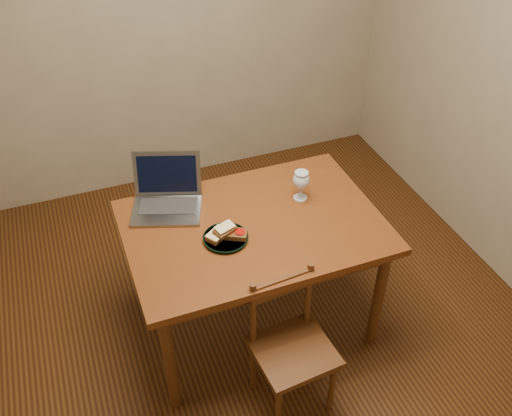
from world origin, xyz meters
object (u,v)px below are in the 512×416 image
object	(u,v)px
table	(254,237)
milk_glass	(301,185)
laptop	(167,193)
plate	(226,238)
chair	(292,342)

from	to	relation	value
table	milk_glass	bearing A→B (deg)	19.78
milk_glass	laptop	size ratio (longest dim) A/B	0.39
plate	laptop	distance (m)	0.43
table	laptop	distance (m)	0.51
milk_glass	table	bearing A→B (deg)	-160.22
laptop	milk_glass	bearing A→B (deg)	2.08
chair	plate	size ratio (longest dim) A/B	1.75
plate	laptop	bearing A→B (deg)	116.94
plate	milk_glass	size ratio (longest dim) A/B	1.31
chair	milk_glass	world-z (taller)	milk_glass
table	milk_glass	size ratio (longest dim) A/B	7.56
chair	table	bearing A→B (deg)	84.56
plate	milk_glass	xyz separation A→B (m)	(0.48, 0.17, 0.08)
table	plate	distance (m)	0.21
milk_glass	laptop	distance (m)	0.71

